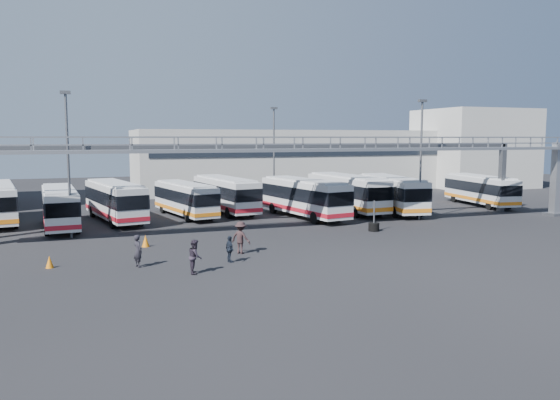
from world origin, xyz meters
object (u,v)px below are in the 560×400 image
object	(u,v)px
light_pole_left	(68,156)
bus_1	(60,206)
light_pole_back	(274,150)
pedestrian_b	(195,257)
bus_3	(185,198)
bus_4	(225,193)
bus_6	(347,192)
bus_9	(480,189)
pedestrian_c	(241,238)
cone_left	(50,262)
pedestrian_a	(138,251)
light_pole_mid	(421,153)
tire_stack	(374,226)
bus_2	(115,200)
bus_7	(392,192)
bus_5	(304,196)
pedestrian_d	(230,249)
cone_right	(146,241)

from	to	relation	value
light_pole_left	bus_1	world-z (taller)	light_pole_left
light_pole_back	pedestrian_b	xyz separation A→B (m)	(-13.76, -27.01, -4.84)
bus_3	pedestrian_b	xyz separation A→B (m)	(-3.16, -20.65, -0.79)
bus_4	bus_6	size ratio (longest dim) A/B	0.96
bus_9	pedestrian_c	distance (m)	33.12
bus_6	cone_left	world-z (taller)	bus_6
pedestrian_a	pedestrian_c	size ratio (longest dim) A/B	0.91
light_pole_mid	pedestrian_a	bearing A→B (deg)	-158.62
bus_9	tire_stack	xyz separation A→B (m)	(-18.20, -10.05, -1.34)
bus_3	bus_2	bearing A→B (deg)	175.84
bus_7	bus_5	bearing A→B (deg)	-169.41
bus_5	pedestrian_a	size ratio (longest dim) A/B	6.42
light_pole_mid	cone_left	bearing A→B (deg)	-164.25
bus_7	bus_9	xyz separation A→B (m)	(11.38, 1.32, -0.15)
pedestrian_a	tire_stack	xyz separation A→B (m)	(17.84, 5.77, -0.50)
bus_4	bus_5	bearing A→B (deg)	-50.91
bus_5	light_pole_back	bearing A→B (deg)	76.07
light_pole_left	pedestrian_c	xyz separation A→B (m)	(9.80, -9.11, -4.74)
light_pole_mid	bus_7	xyz separation A→B (m)	(0.25, 4.94, -3.85)
pedestrian_b	tire_stack	world-z (taller)	tire_stack
bus_9	pedestrian_c	size ratio (longest dim) A/B	5.35
light_pole_mid	bus_1	bearing A→B (deg)	168.73
cone_left	pedestrian_d	bearing A→B (deg)	-11.99
bus_4	pedestrian_a	bearing A→B (deg)	-124.41
light_pole_back	bus_7	size ratio (longest dim) A/B	0.89
light_pole_mid	pedestrian_c	distance (m)	20.48
bus_5	bus_6	distance (m)	5.62
bus_7	bus_1	bearing A→B (deg)	-173.35
bus_3	bus_5	size ratio (longest dim) A/B	0.89
light_pole_left	bus_2	distance (m)	8.59
light_pole_left	light_pole_mid	distance (m)	28.02
bus_9	pedestrian_d	world-z (taller)	bus_9
bus_3	light_pole_back	bearing A→B (deg)	19.78
pedestrian_c	pedestrian_d	world-z (taller)	pedestrian_c
light_pole_left	bus_4	world-z (taller)	light_pole_left
light_pole_left	cone_left	distance (m)	10.67
light_pole_back	cone_left	bearing A→B (deg)	-132.13
bus_4	pedestrian_d	world-z (taller)	bus_4
bus_6	pedestrian_b	bearing A→B (deg)	-137.13
pedestrian_c	bus_4	bearing A→B (deg)	-53.00
tire_stack	cone_right	bearing A→B (deg)	-179.22
cone_right	bus_3	bearing A→B (deg)	69.12
bus_9	tire_stack	size ratio (longest dim) A/B	4.52
bus_6	tire_stack	distance (m)	10.92
pedestrian_c	cone_left	xyz separation A→B (m)	(-10.75, -0.06, -0.65)
light_pole_back	pedestrian_d	bearing A→B (deg)	-114.42
pedestrian_b	cone_right	world-z (taller)	pedestrian_b
bus_2	light_pole_mid	bearing A→B (deg)	-29.02
bus_9	bus_6	bearing A→B (deg)	-173.77
light_pole_left	bus_3	size ratio (longest dim) A/B	0.99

